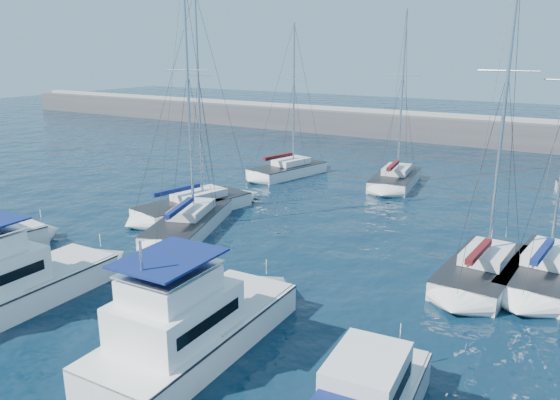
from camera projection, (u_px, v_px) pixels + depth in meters
The scene contains 10 objects.
ground at pixel (219, 313), 24.13m from camera, with size 220.00×220.00×0.00m, color black.
breakwater at pixel (479, 135), 66.62m from camera, with size 160.00×6.00×4.45m.
motor_yacht_port_inner at pixel (5, 285), 24.23m from camera, with size 3.70×9.35×4.69m.
motor_yacht_stbd_inner at pixel (189, 327), 20.60m from camera, with size 3.94×9.64×4.69m.
sailboat_mid_a at pixel (194, 206), 38.69m from camera, with size 4.79×8.95×15.30m.
sailboat_mid_b at pixel (189, 222), 34.96m from camera, with size 5.92×9.45×16.09m.
sailboat_mid_d at pixel (483, 270), 27.46m from camera, with size 3.57×7.90×16.54m.
sailboat_mid_e at pixel (545, 270), 27.48m from camera, with size 3.79×8.53×15.81m.
sailboat_back_a at pixel (288, 170), 50.08m from camera, with size 4.75×8.10×13.79m.
sailboat_back_b at pixel (395, 179), 46.60m from camera, with size 4.23×8.05×14.72m.
Camera 1 is at (13.70, -17.30, 11.30)m, focal length 35.00 mm.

